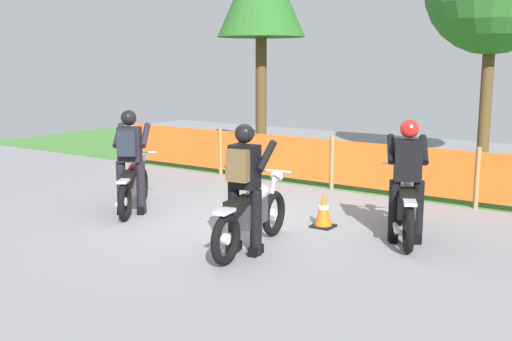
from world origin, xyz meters
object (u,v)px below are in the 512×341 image
Objects in this scene: traffic_cone at (324,210)px; rider_trailing at (407,176)px; motorcycle_lead at (134,184)px; motorcycle_trailing at (405,205)px; rider_third at (244,181)px; motorcycle_third at (252,214)px; rider_lead at (130,156)px.

rider_trailing is at bearing -0.32° from traffic_cone.
motorcycle_trailing is (4.28, 1.06, 0.03)m from motorcycle_lead.
traffic_cone is at bearing -16.35° from rider_third.
rider_trailing reaches higher than motorcycle_third.
rider_trailing and rider_third have the same top height.
rider_third is (2.75, -0.64, 0.00)m from rider_lead.
rider_lead is at bearing -179.49° from motorcycle_lead.
motorcycle_trailing is at bearing -45.94° from rider_third.
motorcycle_trailing and motorcycle_third have the same top height.
motorcycle_third is 1.53m from traffic_cone.
motorcycle_lead is at bearing 68.97° from motorcycle_third.
motorcycle_third is 2.79m from rider_lead.
rider_lead and rider_third have the same top height.
motorcycle_third is (-1.45, -1.66, -0.00)m from motorcycle_trailing.
rider_trailing is 1.44m from traffic_cone.
rider_trailing reaches higher than motorcycle_lead.
motorcycle_lead is 4.41m from motorcycle_trailing.
motorcycle_third reaches higher than traffic_cone.
rider_third is at bearing -179.49° from motorcycle_third.
motorcycle_lead is 3.22m from traffic_cone.
motorcycle_third is at bearing -135.63° from motorcycle_lead.
motorcycle_third reaches higher than motorcycle_lead.
rider_lead is 1.00× the size of rider_trailing.
motorcycle_lead is at bearing 0.51° from rider_lead.
motorcycle_lead is 2.90m from motorcycle_third.
traffic_cone is (-1.19, -0.17, -0.21)m from motorcycle_trailing.
motorcycle_trailing is 1.13× the size of rider_trailing.
motorcycle_trailing is 4.37m from rider_lead.
rider_third is at bearing -136.90° from rider_lead.
traffic_cone is (0.25, 1.49, -0.21)m from motorcycle_third.
rider_lead is 1.00× the size of rider_third.
motorcycle_lead is 0.55m from rider_lead.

